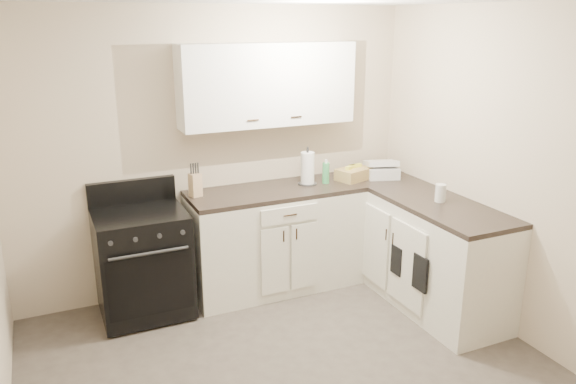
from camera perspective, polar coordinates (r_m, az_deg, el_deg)
name	(u,v)px	position (r m, az deg, el deg)	size (l,w,h in m)	color
wall_back	(217,152)	(5.01, -7.18, 4.02)	(3.60, 3.60, 0.00)	beige
wall_right	(528,180)	(4.46, 23.19, 1.10)	(3.60, 3.60, 0.00)	beige
wall_front	(551,381)	(2.11, 25.15, -17.01)	(3.60, 3.60, 0.00)	beige
base_cabinets_back	(275,241)	(5.12, -1.28, -4.95)	(1.55, 0.60, 0.90)	silver
base_cabinets_right	(416,247)	(5.11, 12.87, -5.46)	(0.60, 1.90, 0.90)	silver
countertop_back	(275,191)	(4.96, -1.32, 0.08)	(1.55, 0.60, 0.04)	black
countertop_right	(420,196)	(4.95, 13.23, -0.43)	(0.60, 1.90, 0.04)	black
upper_cabinets	(268,84)	(4.91, -2.09, 10.87)	(1.55, 0.30, 0.70)	white
stove	(143,263)	(4.80, -14.50, -7.00)	(0.72, 0.62, 0.88)	black
knife_block	(195,185)	(4.79, -9.40, 0.71)	(0.09, 0.08, 0.20)	tan
paper_towel	(308,168)	(5.07, 2.00, 2.42)	(0.12, 0.12, 0.30)	white
soap_bottle	(326,173)	(5.12, 3.86, 1.93)	(0.06, 0.06, 0.19)	#3EA258
wicker_basket	(354,174)	(5.28, 6.71, 1.84)	(0.32, 0.21, 0.11)	tan
countertop_grill	(382,172)	(5.40, 9.49, 2.06)	(0.29, 0.27, 0.11)	silver
glass_jar	(441,193)	(4.77, 15.23, -0.09)	(0.09, 0.09, 0.15)	silver
oven_mitt_near	(420,273)	(4.57, 13.28, -8.03)	(0.02, 0.17, 0.29)	black
oven_mitt_far	(397,260)	(4.81, 10.97, -6.85)	(0.02, 0.14, 0.25)	black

